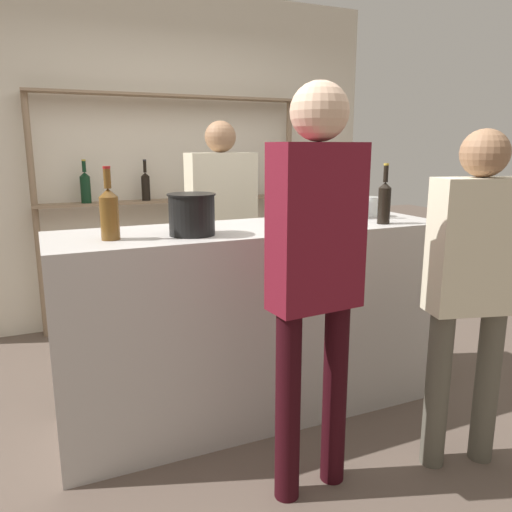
{
  "coord_description": "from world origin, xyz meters",
  "views": [
    {
      "loc": [
        -1.1,
        -2.48,
        1.52
      ],
      "look_at": [
        0.0,
        0.0,
        0.92
      ],
      "focal_mm": 35.0,
      "sensor_mm": 36.0,
      "label": 1
    }
  ],
  "objects_px": {
    "ice_bucket": "(192,214)",
    "cork_jar": "(370,207)",
    "wine_glass": "(302,208)",
    "counter_bottle_2": "(384,201)",
    "counter_bottle_4": "(347,195)",
    "counter_bottle_3": "(109,212)",
    "server_behind_counter": "(222,220)",
    "customer_right": "(473,276)",
    "customer_center": "(316,258)",
    "counter_bottle_5": "(308,198)",
    "counter_bottle_0": "(287,202)",
    "counter_bottle_1": "(300,202)"
  },
  "relations": [
    {
      "from": "counter_bottle_0",
      "to": "customer_right",
      "type": "relative_size",
      "value": 0.21
    },
    {
      "from": "wine_glass",
      "to": "ice_bucket",
      "type": "bearing_deg",
      "value": 168.63
    },
    {
      "from": "counter_bottle_0",
      "to": "counter_bottle_4",
      "type": "distance_m",
      "value": 0.41
    },
    {
      "from": "counter_bottle_3",
      "to": "server_behind_counter",
      "type": "relative_size",
      "value": 0.2
    },
    {
      "from": "counter_bottle_0",
      "to": "customer_center",
      "type": "height_order",
      "value": "customer_center"
    },
    {
      "from": "counter_bottle_2",
      "to": "counter_bottle_4",
      "type": "bearing_deg",
      "value": 107.94
    },
    {
      "from": "counter_bottle_1",
      "to": "server_behind_counter",
      "type": "xyz_separation_m",
      "value": [
        -0.08,
        1.04,
        -0.24
      ]
    },
    {
      "from": "counter_bottle_4",
      "to": "customer_right",
      "type": "bearing_deg",
      "value": -85.96
    },
    {
      "from": "counter_bottle_1",
      "to": "ice_bucket",
      "type": "relative_size",
      "value": 1.51
    },
    {
      "from": "ice_bucket",
      "to": "server_behind_counter",
      "type": "bearing_deg",
      "value": 62.93
    },
    {
      "from": "counter_bottle_1",
      "to": "counter_bottle_5",
      "type": "distance_m",
      "value": 0.28
    },
    {
      "from": "counter_bottle_1",
      "to": "customer_center",
      "type": "distance_m",
      "value": 0.73
    },
    {
      "from": "counter_bottle_2",
      "to": "customer_center",
      "type": "height_order",
      "value": "customer_center"
    },
    {
      "from": "counter_bottle_5",
      "to": "ice_bucket",
      "type": "xyz_separation_m",
      "value": [
        -0.79,
        -0.23,
        -0.03
      ]
    },
    {
      "from": "counter_bottle_1",
      "to": "counter_bottle_3",
      "type": "height_order",
      "value": "counter_bottle_1"
    },
    {
      "from": "counter_bottle_1",
      "to": "cork_jar",
      "type": "bearing_deg",
      "value": 17.14
    },
    {
      "from": "counter_bottle_5",
      "to": "cork_jar",
      "type": "xyz_separation_m",
      "value": [
        0.43,
        -0.03,
        -0.07
      ]
    },
    {
      "from": "counter_bottle_2",
      "to": "counter_bottle_3",
      "type": "bearing_deg",
      "value": 175.43
    },
    {
      "from": "ice_bucket",
      "to": "cork_jar",
      "type": "relative_size",
      "value": 1.9
    },
    {
      "from": "counter_bottle_4",
      "to": "server_behind_counter",
      "type": "relative_size",
      "value": 0.23
    },
    {
      "from": "counter_bottle_0",
      "to": "wine_glass",
      "type": "distance_m",
      "value": 0.28
    },
    {
      "from": "counter_bottle_4",
      "to": "server_behind_counter",
      "type": "distance_m",
      "value": 1.04
    },
    {
      "from": "counter_bottle_4",
      "to": "counter_bottle_5",
      "type": "relative_size",
      "value": 1.11
    },
    {
      "from": "counter_bottle_1",
      "to": "customer_right",
      "type": "xyz_separation_m",
      "value": [
        0.47,
        -0.78,
        -0.28
      ]
    },
    {
      "from": "counter_bottle_4",
      "to": "wine_glass",
      "type": "distance_m",
      "value": 0.54
    },
    {
      "from": "counter_bottle_2",
      "to": "counter_bottle_4",
      "type": "xyz_separation_m",
      "value": [
        -0.08,
        0.25,
        0.02
      ]
    },
    {
      "from": "counter_bottle_1",
      "to": "counter_bottle_3",
      "type": "xyz_separation_m",
      "value": [
        -1.01,
        0.02,
        -0.01
      ]
    },
    {
      "from": "counter_bottle_2",
      "to": "customer_center",
      "type": "bearing_deg",
      "value": -144.2
    },
    {
      "from": "counter_bottle_3",
      "to": "server_behind_counter",
      "type": "xyz_separation_m",
      "value": [
        0.93,
        1.02,
        -0.23
      ]
    },
    {
      "from": "customer_right",
      "to": "customer_center",
      "type": "relative_size",
      "value": 0.9
    },
    {
      "from": "cork_jar",
      "to": "counter_bottle_0",
      "type": "bearing_deg",
      "value": -177.04
    },
    {
      "from": "customer_right",
      "to": "customer_center",
      "type": "distance_m",
      "value": 0.78
    },
    {
      "from": "counter_bottle_1",
      "to": "counter_bottle_5",
      "type": "relative_size",
      "value": 1.04
    },
    {
      "from": "counter_bottle_2",
      "to": "customer_right",
      "type": "xyz_separation_m",
      "value": [
        -0.02,
        -0.68,
        -0.27
      ]
    },
    {
      "from": "cork_jar",
      "to": "server_behind_counter",
      "type": "height_order",
      "value": "server_behind_counter"
    },
    {
      "from": "counter_bottle_2",
      "to": "ice_bucket",
      "type": "bearing_deg",
      "value": 175.59
    },
    {
      "from": "ice_bucket",
      "to": "cork_jar",
      "type": "bearing_deg",
      "value": 9.22
    },
    {
      "from": "counter_bottle_4",
      "to": "ice_bucket",
      "type": "distance_m",
      "value": 1.04
    },
    {
      "from": "wine_glass",
      "to": "counter_bottle_3",
      "type": "bearing_deg",
      "value": 171.21
    },
    {
      "from": "server_behind_counter",
      "to": "cork_jar",
      "type": "bearing_deg",
      "value": 37.9
    },
    {
      "from": "counter_bottle_5",
      "to": "customer_right",
      "type": "xyz_separation_m",
      "value": [
        0.3,
        -1.0,
        -0.27
      ]
    },
    {
      "from": "counter_bottle_2",
      "to": "customer_center",
      "type": "relative_size",
      "value": 0.19
    },
    {
      "from": "counter_bottle_1",
      "to": "ice_bucket",
      "type": "distance_m",
      "value": 0.62
    },
    {
      "from": "wine_glass",
      "to": "server_behind_counter",
      "type": "height_order",
      "value": "server_behind_counter"
    },
    {
      "from": "wine_glass",
      "to": "ice_bucket",
      "type": "height_order",
      "value": "ice_bucket"
    },
    {
      "from": "counter_bottle_2",
      "to": "counter_bottle_5",
      "type": "height_order",
      "value": "counter_bottle_5"
    },
    {
      "from": "counter_bottle_4",
      "to": "cork_jar",
      "type": "xyz_separation_m",
      "value": [
        0.19,
        0.03,
        -0.09
      ]
    },
    {
      "from": "server_behind_counter",
      "to": "counter_bottle_0",
      "type": "bearing_deg",
      "value": 4.3
    },
    {
      "from": "counter_bottle_0",
      "to": "counter_bottle_5",
      "type": "distance_m",
      "value": 0.19
    },
    {
      "from": "wine_glass",
      "to": "customer_center",
      "type": "distance_m",
      "value": 0.6
    }
  ]
}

